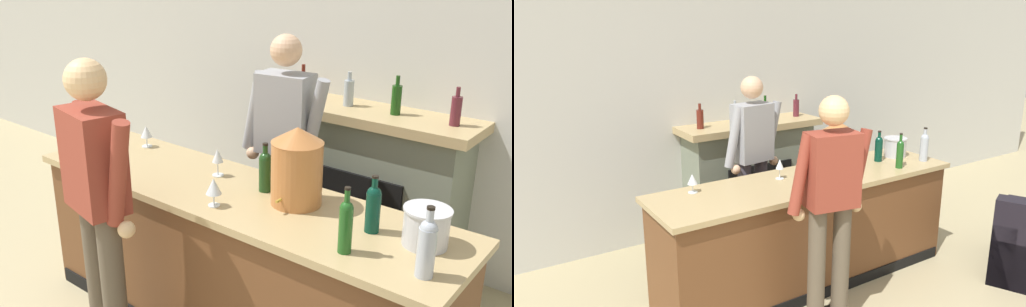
# 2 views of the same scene
# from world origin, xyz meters

# --- Properties ---
(wall_back_panel) EXTENTS (12.00, 0.07, 2.75)m
(wall_back_panel) POSITION_xyz_m (0.00, 3.95, 1.38)
(wall_back_panel) COLOR silver
(wall_back_panel) RESTS_ON ground_plane
(bar_counter) EXTENTS (2.79, 0.73, 0.96)m
(bar_counter) POSITION_xyz_m (0.17, 2.39, 0.48)
(bar_counter) COLOR brown
(bar_counter) RESTS_ON ground_plane
(fireplace_stone) EXTENTS (1.57, 0.52, 1.47)m
(fireplace_stone) POSITION_xyz_m (0.35, 3.69, 0.61)
(fireplace_stone) COLOR slate
(fireplace_stone) RESTS_ON ground_plane
(person_customer) EXTENTS (0.65, 0.36, 1.78)m
(person_customer) POSITION_xyz_m (-0.16, 1.72, 0.99)
(person_customer) COLOR brown
(person_customer) RESTS_ON ground_plane
(person_bartender) EXTENTS (0.65, 0.34, 1.77)m
(person_bartender) POSITION_xyz_m (0.03, 3.09, 0.98)
(person_bartender) COLOR #3F3C49
(person_bartender) RESTS_ON ground_plane
(copper_dispenser) EXTENTS (0.29, 0.32, 0.44)m
(copper_dispenser) POSITION_xyz_m (0.55, 2.49, 1.18)
(copper_dispenser) COLOR #B56E38
(copper_dispenser) RESTS_ON bar_counter
(ice_bucket_steel) EXTENTS (0.23, 0.23, 0.19)m
(ice_bucket_steel) POSITION_xyz_m (1.30, 2.48, 1.05)
(ice_bucket_steel) COLOR silver
(ice_bucket_steel) RESTS_ON bar_counter
(wine_bottle_cabernet_heavy) EXTENTS (0.07, 0.07, 0.29)m
(wine_bottle_cabernet_heavy) POSITION_xyz_m (0.32, 2.51, 1.09)
(wine_bottle_cabernet_heavy) COLOR #1A3E18
(wine_bottle_cabernet_heavy) RESTS_ON bar_counter
(wine_bottle_rose_blush) EXTENTS (0.08, 0.08, 0.32)m
(wine_bottle_rose_blush) POSITION_xyz_m (1.41, 2.22, 1.10)
(wine_bottle_rose_blush) COLOR #A6B1BF
(wine_bottle_rose_blush) RESTS_ON bar_counter
(wine_bottle_chardonnay_pale) EXTENTS (0.07, 0.07, 0.30)m
(wine_bottle_chardonnay_pale) POSITION_xyz_m (1.04, 2.45, 1.09)
(wine_bottle_chardonnay_pale) COLOR #093526
(wine_bottle_chardonnay_pale) RESTS_ON bar_counter
(wine_bottle_riesling_slim) EXTENTS (0.06, 0.06, 0.32)m
(wine_bottle_riesling_slim) POSITION_xyz_m (1.04, 2.19, 1.10)
(wine_bottle_riesling_slim) COLOR #1C501B
(wine_bottle_riesling_slim) RESTS_ON bar_counter
(wine_glass_near_bucket) EXTENTS (0.09, 0.09, 0.16)m
(wine_glass_near_bucket) POSITION_xyz_m (0.23, 2.18, 1.07)
(wine_glass_near_bucket) COLOR silver
(wine_glass_near_bucket) RESTS_ON bar_counter
(wine_glass_by_dispenser) EXTENTS (0.07, 0.07, 0.17)m
(wine_glass_by_dispenser) POSITION_xyz_m (-0.06, 2.52, 1.08)
(wine_glass_by_dispenser) COLOR silver
(wine_glass_by_dispenser) RESTS_ON bar_counter
(wine_glass_mid_counter) EXTENTS (0.08, 0.08, 0.15)m
(wine_glass_mid_counter) POSITION_xyz_m (-0.82, 2.60, 1.06)
(wine_glass_mid_counter) COLOR silver
(wine_glass_mid_counter) RESTS_ON bar_counter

